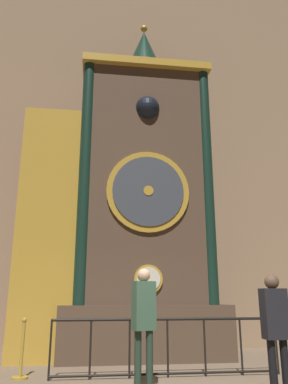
# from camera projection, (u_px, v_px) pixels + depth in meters

# --- Properties ---
(cathedral_back_wall) EXTENTS (24.00, 0.32, 12.61)m
(cathedral_back_wall) POSITION_uv_depth(u_px,v_px,m) (125.00, 131.00, 11.54)
(cathedral_back_wall) COLOR #997A5B
(cathedral_back_wall) RESTS_ON ground_plane
(clock_tower) EXTENTS (4.92, 1.76, 8.95)m
(clock_tower) POSITION_uv_depth(u_px,v_px,m) (126.00, 205.00, 9.35)
(clock_tower) COLOR brown
(clock_tower) RESTS_ON ground_plane
(railing_fence) EXTENTS (4.15, 0.05, 0.99)m
(railing_fence) POSITION_uv_depth(u_px,v_px,m) (168.00, 344.00, 6.70)
(railing_fence) COLOR black
(railing_fence) RESTS_ON ground_plane
(visitor_near) EXTENTS (0.39, 0.31, 1.81)m
(visitor_near) POSITION_uv_depth(u_px,v_px,m) (144.00, 315.00, 5.88)
(visitor_near) COLOR #213427
(visitor_near) RESTS_ON ground_plane
(visitor_far) EXTENTS (0.34, 0.22, 1.68)m
(visitor_far) POSITION_uv_depth(u_px,v_px,m) (275.00, 323.00, 5.23)
(visitor_far) COLOR black
(visitor_far) RESTS_ON ground_plane
(stanchion_post) EXTENTS (0.28, 0.28, 1.01)m
(stanchion_post) POSITION_uv_depth(u_px,v_px,m) (21.00, 359.00, 6.51)
(stanchion_post) COLOR #B28E33
(stanchion_post) RESTS_ON ground_plane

